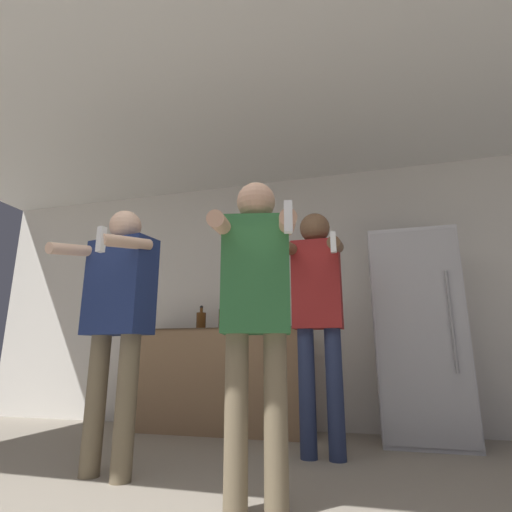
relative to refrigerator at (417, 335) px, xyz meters
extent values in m
cube|color=silver|center=(-1.20, 0.35, 0.42)|extent=(7.00, 0.06, 2.55)
cube|color=silver|center=(-1.20, -1.20, 1.72)|extent=(7.00, 3.56, 0.05)
cube|color=silver|center=(0.00, 0.01, 0.00)|extent=(0.69, 0.64, 1.70)
cube|color=#B6B6BB|center=(0.00, -0.32, 0.00)|extent=(0.66, 0.01, 1.64)
cylinder|color=#99999E|center=(0.22, -0.34, 0.09)|extent=(0.02, 0.02, 0.77)
cube|color=#997551|center=(-1.80, 0.06, -0.39)|extent=(1.68, 0.52, 0.92)
cube|color=brown|center=(-1.80, 0.06, 0.08)|extent=(1.71, 0.55, 0.01)
cylinder|color=black|center=(-1.41, 0.02, 0.18)|extent=(0.06, 0.06, 0.19)
cylinder|color=black|center=(-1.41, 0.02, 0.32)|extent=(0.03, 0.03, 0.09)
sphere|color=#B29933|center=(-1.41, 0.02, 0.36)|extent=(0.03, 0.03, 0.03)
cylinder|color=#563314|center=(-1.97, 0.02, 0.16)|extent=(0.09, 0.09, 0.16)
cylinder|color=#563314|center=(-1.97, 0.02, 0.27)|extent=(0.03, 0.03, 0.06)
sphere|color=black|center=(-1.97, 0.02, 0.30)|extent=(0.03, 0.03, 0.03)
cylinder|color=#563314|center=(-1.75, 0.02, 0.17)|extent=(0.07, 0.07, 0.19)
cylinder|color=#563314|center=(-1.75, 0.02, 0.31)|extent=(0.03, 0.03, 0.08)
sphere|color=silver|center=(-1.75, 0.02, 0.35)|extent=(0.03, 0.03, 0.03)
cylinder|color=#75664C|center=(-1.01, -1.79, -0.46)|extent=(0.11, 0.11, 0.78)
cylinder|color=#75664C|center=(-0.83, -1.75, -0.46)|extent=(0.11, 0.11, 0.78)
cube|color=#2D6B38|center=(-0.92, -1.77, 0.22)|extent=(0.37, 0.26, 0.58)
sphere|color=tan|center=(-0.92, -1.77, 0.61)|extent=(0.20, 0.20, 0.20)
cylinder|color=tan|center=(-1.04, -1.97, 0.43)|extent=(0.15, 0.37, 0.14)
cylinder|color=tan|center=(-0.73, -1.90, 0.43)|extent=(0.15, 0.37, 0.14)
cube|color=white|center=(-0.70, -2.07, 0.40)|extent=(0.04, 0.04, 0.14)
cylinder|color=#75664C|center=(-2.01, -1.47, -0.45)|extent=(0.12, 0.12, 0.80)
cylinder|color=#75664C|center=(-1.77, -1.51, -0.45)|extent=(0.12, 0.12, 0.80)
cube|color=navy|center=(-1.89, -1.49, 0.25)|extent=(0.46, 0.27, 0.60)
sphere|color=beige|center=(-1.89, -1.49, 0.65)|extent=(0.20, 0.20, 0.20)
cylinder|color=beige|center=(-2.12, -1.64, 0.47)|extent=(0.14, 0.40, 0.14)
cylinder|color=beige|center=(-1.72, -1.71, 0.47)|extent=(0.14, 0.40, 0.14)
cube|color=white|center=(-1.75, -1.90, 0.43)|extent=(0.04, 0.04, 0.14)
cylinder|color=navy|center=(-0.84, -0.73, -0.42)|extent=(0.12, 0.12, 0.87)
cylinder|color=navy|center=(-0.64, -0.73, -0.42)|extent=(0.12, 0.12, 0.87)
cube|color=maroon|center=(-0.74, -0.73, 0.34)|extent=(0.35, 0.20, 0.65)
sphere|color=brown|center=(-0.74, -0.73, 0.78)|extent=(0.23, 0.23, 0.23)
cylinder|color=brown|center=(-0.91, -0.91, 0.58)|extent=(0.09, 0.40, 0.15)
cylinder|color=brown|center=(-0.58, -0.92, 0.58)|extent=(0.09, 0.40, 0.15)
cube|color=white|center=(-0.58, -1.11, 0.55)|extent=(0.04, 0.04, 0.14)
camera|label=1|loc=(-0.40, -3.66, -0.18)|focal=28.00mm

